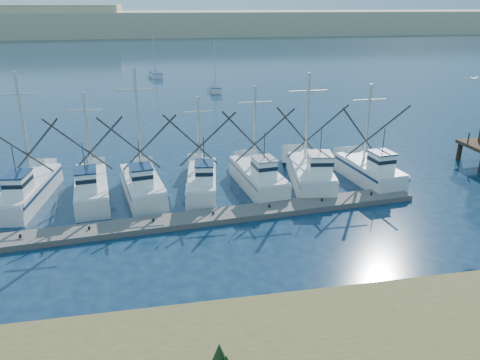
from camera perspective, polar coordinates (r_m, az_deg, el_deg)
name	(u,v)px	position (r m, az deg, el deg)	size (l,w,h in m)	color
ground	(327,260)	(27.46, 10.59, -9.55)	(500.00, 500.00, 0.00)	#0B1C33
floating_dock	(213,217)	(31.67, -3.26, -4.50)	(29.73, 1.98, 0.40)	#5B5852
dune_ridge	(165,23)	(232.25, -9.08, 18.40)	(360.00, 60.00, 10.00)	tan
trawler_fleet	(209,180)	(35.91, -3.80, -0.05)	(29.67, 9.00, 9.45)	silver
sailboat_near	(216,88)	(79.38, -2.99, 11.18)	(2.27, 6.72, 8.10)	silver
sailboat_far	(156,75)	(95.41, -10.26, 12.52)	(2.71, 5.05, 8.10)	silver
flying_gull	(471,78)	(38.90, 26.37, 11.05)	(1.06, 0.19, 0.19)	white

